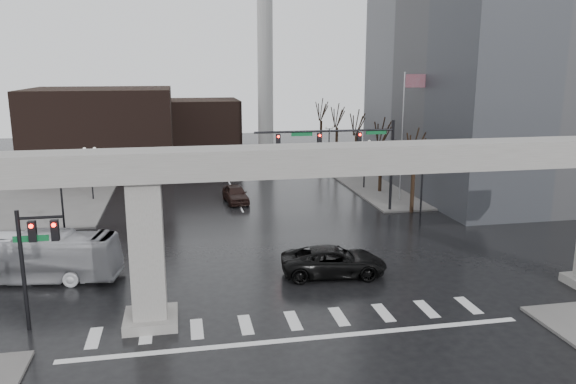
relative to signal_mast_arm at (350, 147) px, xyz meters
name	(u,v)px	position (x,y,z in m)	size (l,w,h in m)	color
ground	(289,312)	(-8.99, -18.80, -5.83)	(160.00, 160.00, 0.00)	black
sidewalk_ne	(440,170)	(17.01, 17.20, -5.75)	(28.00, 36.00, 0.15)	slate
elevated_guideway	(314,182)	(-7.73, -18.80, 1.05)	(48.00, 2.60, 8.70)	#999691
building_far_left	(102,132)	(-22.99, 23.20, -0.83)	(16.00, 14.00, 10.00)	black
building_far_mid	(202,129)	(-10.99, 33.20, -1.83)	(10.00, 10.00, 8.00)	black
smokestack	(265,59)	(-2.99, 27.20, 7.52)	(3.60, 3.60, 30.00)	silver
signal_mast_arm	(350,147)	(0.00, 0.00, 0.00)	(12.12, 0.43, 8.00)	black
signal_left_pole	(33,249)	(-21.24, -18.30, -1.76)	(2.30, 0.30, 6.00)	black
flagpole_assembly	(406,122)	(6.30, 3.20, 1.70)	(2.06, 0.12, 12.00)	silver
lamp_right_0	(422,183)	(4.51, -4.80, -2.36)	(1.22, 0.32, 5.11)	black
lamp_right_1	(365,156)	(4.51, 9.20, -2.36)	(1.22, 0.32, 5.11)	black
lamp_right_2	(329,139)	(4.51, 23.20, -2.36)	(1.22, 0.32, 5.11)	black
lamp_left_0	(62,198)	(-22.49, -4.80, -2.36)	(1.22, 0.32, 5.11)	black
lamp_left_1	(91,164)	(-22.49, 9.20, -2.36)	(1.22, 0.32, 5.11)	black
lamp_left_2	(108,144)	(-22.49, 23.20, -2.36)	(1.22, 0.32, 5.11)	black
tree_right_0	(413,181)	(5.54, -0.78, -3.04)	(1.09, 1.58, 7.50)	black
tree_right_1	(381,165)	(5.54, 7.22, -2.98)	(1.09, 1.61, 7.67)	black
tree_right_2	(356,152)	(5.54, 15.22, -2.91)	(1.10, 1.63, 7.85)	black
tree_right_3	(337,142)	(5.54, 23.22, -2.85)	(1.11, 1.66, 8.02)	black
tree_right_4	(321,135)	(5.54, 31.22, -2.79)	(1.12, 1.69, 8.19)	black
pickup_truck	(334,261)	(-5.29, -14.11, -4.94)	(2.95, 6.40, 1.78)	black
city_bus	(28,257)	(-23.31, -11.46, -4.35)	(2.48, 10.61, 2.95)	#B8B9BE
far_car	(236,194)	(-9.25, 5.76, -5.01)	(1.93, 4.80, 1.64)	black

